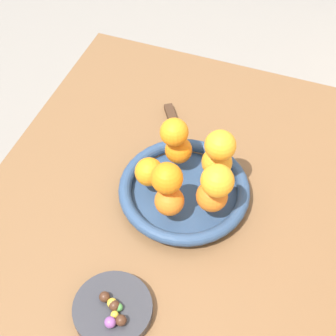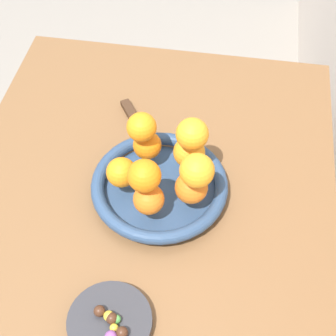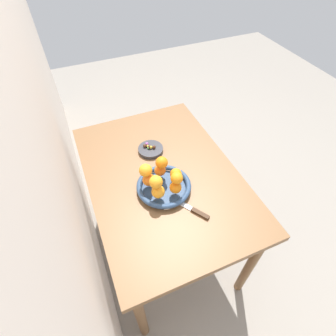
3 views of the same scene
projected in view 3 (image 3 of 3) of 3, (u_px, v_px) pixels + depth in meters
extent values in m
plane|color=gray|center=(164.00, 240.00, 1.93)|extent=(6.00, 6.00, 0.00)
cube|color=beige|center=(29.00, 116.00, 0.88)|extent=(4.00, 0.05, 2.50)
cube|color=brown|center=(162.00, 176.00, 1.39)|extent=(1.10, 0.76, 0.04)
cylinder|color=brown|center=(250.00, 265.00, 1.45)|extent=(0.05, 0.05, 0.70)
cylinder|color=brown|center=(177.00, 151.00, 2.05)|extent=(0.05, 0.05, 0.70)
cylinder|color=brown|center=(140.00, 315.00, 1.28)|extent=(0.05, 0.05, 0.70)
cylinder|color=brown|center=(97.00, 175.00, 1.89)|extent=(0.05, 0.05, 0.70)
cylinder|color=navy|center=(164.00, 188.00, 1.31)|extent=(0.23, 0.23, 0.01)
torus|color=navy|center=(164.00, 186.00, 1.29)|extent=(0.27, 0.27, 0.03)
cylinder|color=#333338|center=(151.00, 150.00, 1.49)|extent=(0.14, 0.14, 0.02)
sphere|color=orange|center=(160.00, 170.00, 1.30)|extent=(0.06, 0.06, 0.06)
sphere|color=orange|center=(149.00, 180.00, 1.26)|extent=(0.06, 0.06, 0.06)
sphere|color=orange|center=(158.00, 192.00, 1.21)|extent=(0.06, 0.06, 0.06)
sphere|color=orange|center=(175.00, 188.00, 1.23)|extent=(0.06, 0.06, 0.06)
sphere|color=orange|center=(176.00, 174.00, 1.29)|extent=(0.06, 0.06, 0.06)
sphere|color=orange|center=(162.00, 163.00, 1.26)|extent=(0.06, 0.06, 0.06)
sphere|color=orange|center=(146.00, 170.00, 1.22)|extent=(0.06, 0.06, 0.06)
sphere|color=orange|center=(156.00, 182.00, 1.17)|extent=(0.06, 0.06, 0.06)
sphere|color=orange|center=(177.00, 178.00, 1.19)|extent=(0.06, 0.06, 0.06)
sphere|color=#472819|center=(150.00, 147.00, 1.47)|extent=(0.02, 0.02, 0.02)
sphere|color=#4C9947|center=(148.00, 148.00, 1.47)|extent=(0.01, 0.01, 0.01)
sphere|color=#472819|center=(145.00, 146.00, 1.48)|extent=(0.02, 0.02, 0.02)
sphere|color=gold|center=(151.00, 147.00, 1.47)|extent=(0.02, 0.02, 0.02)
sphere|color=#472819|center=(154.00, 147.00, 1.47)|extent=(0.02, 0.02, 0.02)
sphere|color=#8C4C99|center=(147.00, 144.00, 1.49)|extent=(0.02, 0.02, 0.02)
sphere|color=gold|center=(148.00, 146.00, 1.48)|extent=(0.01, 0.01, 0.01)
cube|color=#3F2819|center=(200.00, 214.00, 1.21)|extent=(0.09, 0.07, 0.01)
cube|color=silver|center=(176.00, 201.00, 1.26)|extent=(0.15, 0.11, 0.01)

